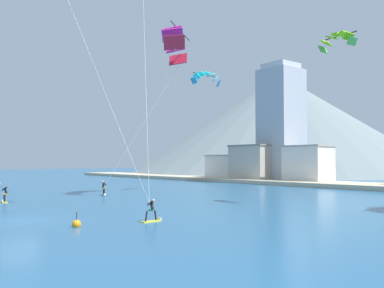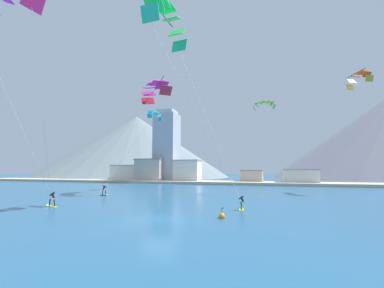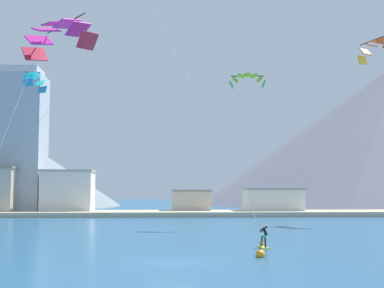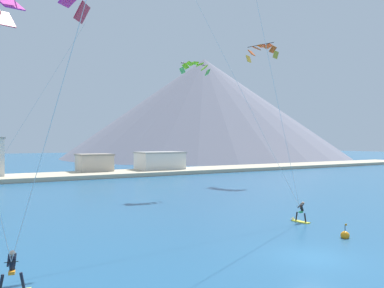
{
  "view_description": "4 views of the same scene",
  "coord_description": "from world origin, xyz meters",
  "views": [
    {
      "loc": [
        30.12,
        -9.45,
        4.04
      ],
      "look_at": [
        0.18,
        14.89,
        5.62
      ],
      "focal_mm": 40.0,
      "sensor_mm": 36.0,
      "label": 1
    },
    {
      "loc": [
        9.13,
        -20.05,
        4.12
      ],
      "look_at": [
        -2.8,
        18.21,
        8.04
      ],
      "focal_mm": 24.0,
      "sensor_mm": 36.0,
      "label": 2
    },
    {
      "loc": [
        -0.46,
        -28.88,
        3.82
      ],
      "look_at": [
        1.65,
        13.76,
        7.51
      ],
      "focal_mm": 50.0,
      "sensor_mm": 36.0,
      "label": 3
    },
    {
      "loc": [
        -15.46,
        -13.94,
        6.16
      ],
      "look_at": [
        2.35,
        16.82,
        5.93
      ],
      "focal_mm": 35.0,
      "sensor_mm": 36.0,
      "label": 4
    }
  ],
  "objects": [
    {
      "name": "parafoil_kite_near_trail",
      "position": [
        -2.58,
        7.12,
        22.16
      ],
      "size": [
        9.75,
        8.54,
        22.39
      ],
      "color": "#1FC08A"
    },
    {
      "name": "parafoil_kite_mid_center",
      "position": [
        -10.66,
        20.91,
        18.4
      ],
      "size": [
        9.39,
        10.03,
        18.38
      ],
      "color": "red"
    },
    {
      "name": "kitesurfer_mid_center",
      "position": [
        -15.87,
        14.48,
        0.58
      ],
      "size": [
        1.77,
        0.98,
        1.84
      ],
      "color": "black",
      "rests_on": "ground"
    },
    {
      "name": "race_marker_buoy",
      "position": [
        4.96,
        1.79,
        0.16
      ],
      "size": [
        0.56,
        0.56,
        1.02
      ],
      "color": "orange",
      "rests_on": "ground"
    },
    {
      "name": "parafoil_kite_distant_low_drift",
      "position": [
        -14.91,
        29.72,
        15.9
      ],
      "size": [
        1.68,
        4.81,
        1.86
      ],
      "color": "#3595C6"
    },
    {
      "name": "shore_building_harbour_front",
      "position": [
        -15.37,
        53.87,
        3.46
      ],
      "size": [
        7.91,
        5.4,
        6.89
      ],
      "color": "silver",
      "rests_on": "ground"
    },
    {
      "name": "shore_building_promenade_mid",
      "position": [
        -37.66,
        55.88,
        2.76
      ],
      "size": [
        9.5,
        5.85,
        5.5
      ],
      "color": "silver",
      "rests_on": "ground"
    },
    {
      "name": "shore_building_quay_east",
      "position": [
        3.57,
        55.12,
        1.95
      ],
      "size": [
        6.15,
        5.51,
        3.89
      ],
      "color": "beige",
      "rests_on": "ground"
    },
    {
      "name": "kitesurfer_near_lead",
      "position": [
        -14.41,
        2.89,
        0.53
      ],
      "size": [
        1.78,
        0.7,
        1.77
      ],
      "color": "yellow",
      "rests_on": "ground"
    },
    {
      "name": "shore_building_old_town",
      "position": [
        16.17,
        53.5,
        2.08
      ],
      "size": [
        8.91,
        6.45,
        4.14
      ],
      "color": "silver",
      "rests_on": "ground"
    },
    {
      "name": "parafoil_kite_distant_high_outer",
      "position": [
        8.08,
        25.99,
        15.44
      ],
      "size": [
        3.91,
        1.5,
        1.5
      ],
      "color": "green"
    },
    {
      "name": "shoreline_strip",
      "position": [
        0.0,
        51.55,
        0.35
      ],
      "size": [
        180.0,
        10.0,
        0.7
      ],
      "primitive_type": "cube",
      "color": "#BCAD8E",
      "rests_on": "ground"
    },
    {
      "name": "parafoil_kite_distant_mid_solo",
      "position": [
        24.98,
        33.13,
        20.99
      ],
      "size": [
        3.25,
        5.4,
        2.49
      ],
      "color": "gold"
    },
    {
      "name": "highrise_tower",
      "position": [
        -23.22,
        56.28,
        11.36
      ],
      "size": [
        7.0,
        7.0,
        23.14
      ],
      "color": "#A8ADB7",
      "rests_on": "ground"
    },
    {
      "name": "shore_building_quay_west",
      "position": [
        -27.0,
        52.93,
        3.65
      ],
      "size": [
        8.76,
        6.85,
        7.28
      ],
      "color": "#B7AD9E",
      "rests_on": "ground"
    },
    {
      "name": "kitesurfer_near_trail",
      "position": [
        6.04,
        6.81,
        0.43
      ],
      "size": [
        0.65,
        1.77,
        1.62
      ],
      "color": "yellow",
      "rests_on": "ground"
    },
    {
      "name": "mountain_peak_west_ridge",
      "position": [
        -60.61,
        101.9,
        16.31
      ],
      "size": [
        98.59,
        98.59,
        32.63
      ],
      "color": "slate",
      "rests_on": "ground"
    },
    {
      "name": "ground_plane",
      "position": [
        0.0,
        0.0,
        0.0
      ],
      "size": [
        400.0,
        400.0,
        0.0
      ],
      "primitive_type": "plane",
      "color": "#23567F"
    }
  ]
}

